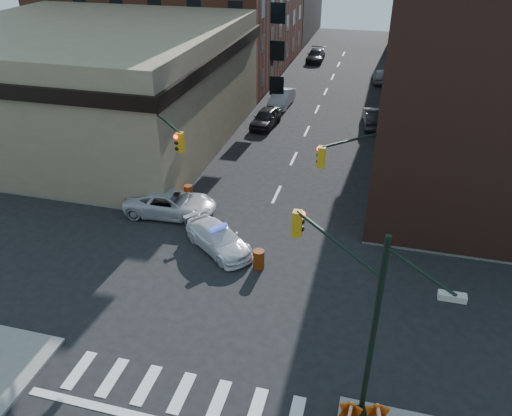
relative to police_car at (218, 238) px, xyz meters
The scene contains 24 objects.
ground 3.47m from the police_car, 59.46° to the right, with size 140.00×140.00×0.00m, color black.
sidewalk_nw 36.63m from the police_car, 125.50° to the left, with size 34.00×54.50×0.15m, color gray.
bank_building 20.78m from the police_car, 138.38° to the left, with size 22.00×22.00×9.00m, color #8D7C5C.
commercial_row_ne 25.29m from the police_car, 53.03° to the left, with size 14.00×34.00×14.00m, color #48271C.
filler_ne 57.52m from the police_car, 74.06° to the left, with size 16.00×16.00×12.00m, color brown.
signal_pole_se 12.13m from the police_car, 47.43° to the right, with size 5.40×5.27×8.00m.
signal_pole_nw 6.00m from the police_car, 149.74° to the left, with size 3.58×3.67×8.00m.
signal_pole_ne 8.74m from the police_car, 17.74° to the left, with size 3.67×3.58×8.00m.
tree_ne_near 25.00m from the police_car, 68.19° to the left, with size 3.00×3.00×4.85m.
tree_ne_far 32.53m from the police_car, 73.45° to the left, with size 3.00×3.00×4.85m.
police_car is the anchor object (origin of this frame).
pickup 4.98m from the police_car, 144.83° to the left, with size 2.61×5.65×1.57m, color silver.
parked_car_wnear 19.51m from the police_car, 96.03° to the left, with size 1.85×4.60×1.57m, color black.
parked_car_wfar 25.22m from the police_car, 94.21° to the left, with size 1.71×4.89×1.61m, color #9899A0.
parked_car_wdeep 43.97m from the police_car, 91.83° to the left, with size 2.08×5.11×1.48m, color black.
parked_car_enear 23.02m from the police_car, 71.69° to the left, with size 1.71×4.91×1.62m, color black.
parked_car_efar 36.96m from the police_car, 78.72° to the left, with size 1.75×4.35×1.48m, color gray.
pedestrian_a 9.38m from the police_car, 160.90° to the left, with size 0.63×0.41×1.73m, color black.
pedestrian_b 8.07m from the police_car, 157.63° to the left, with size 0.77×0.60×1.59m, color black.
pedestrian_c 12.69m from the police_car, 152.66° to the left, with size 1.11×0.46×1.89m, color #1C232A.
barrel_road 2.82m from the police_car, 22.86° to the right, with size 0.59×0.59×1.06m, color #D05A09.
barrel_bank 6.31m from the police_car, 126.70° to the left, with size 0.53×0.53×0.95m, color #CA5809.
barricade_nw_a 7.20m from the police_car, 136.12° to the left, with size 1.20×0.60×0.90m, color red, non-canonical shape.
barricade_nw_b 8.90m from the police_car, 145.67° to the left, with size 1.29×0.64×0.97m, color #CE5809, non-canonical shape.
Camera 1 is at (6.16, -18.83, 15.99)m, focal length 35.00 mm.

